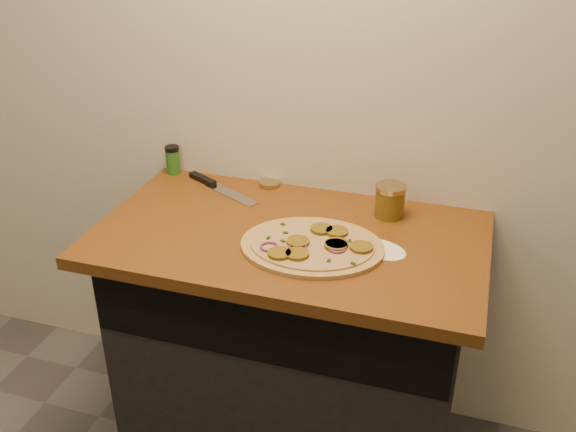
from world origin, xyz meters
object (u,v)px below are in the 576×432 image
(pizza, at_px, (313,245))
(salsa_jar, at_px, (390,200))
(spice_shaker, at_px, (173,160))
(chefs_knife, at_px, (216,186))

(pizza, relative_size, salsa_jar, 4.29)
(pizza, bearing_deg, salsa_jar, 57.08)
(spice_shaker, bearing_deg, pizza, -30.34)
(pizza, height_order, salsa_jar, salsa_jar)
(chefs_knife, bearing_deg, salsa_jar, -2.40)
(chefs_knife, xyz_separation_m, salsa_jar, (0.62, -0.03, 0.05))
(chefs_knife, distance_m, salsa_jar, 0.62)
(pizza, bearing_deg, chefs_knife, 145.47)
(chefs_knife, bearing_deg, pizza, -34.53)
(pizza, distance_m, chefs_knife, 0.53)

